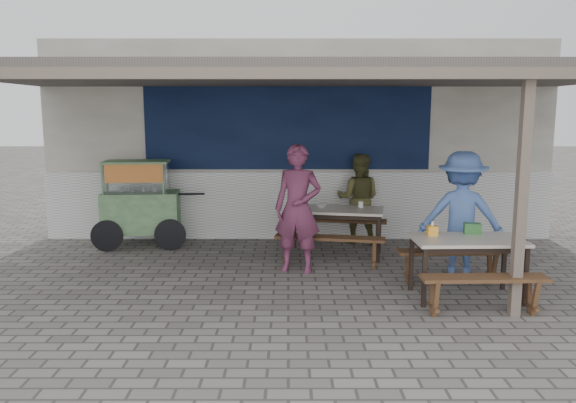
{
  "coord_description": "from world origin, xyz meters",
  "views": [
    {
      "loc": [
        -0.19,
        -6.92,
        2.26
      ],
      "look_at": [
        -0.19,
        0.9,
        1.01
      ],
      "focal_mm": 35.0,
      "sensor_mm": 36.0,
      "label": 1
    }
  ],
  "objects_px": {
    "condiment_jar": "(361,204)",
    "vendor_cart": "(140,200)",
    "tissue_box": "(432,230)",
    "patron_street_side": "(298,208)",
    "donation_box": "(472,229)",
    "bench_right_wall": "(451,259)",
    "condiment_bowl": "(321,206)",
    "bench_right_street": "(484,286)",
    "table_right": "(467,244)",
    "table_left": "(335,213)",
    "patron_wall_side": "(358,199)",
    "bench_left_wall": "(339,225)",
    "bench_left_street": "(330,244)",
    "patron_right_table": "(461,216)"
  },
  "relations": [
    {
      "from": "bench_right_street",
      "to": "patron_wall_side",
      "type": "bearing_deg",
      "value": 104.03
    },
    {
      "from": "donation_box",
      "to": "condiment_bowl",
      "type": "height_order",
      "value": "donation_box"
    },
    {
      "from": "vendor_cart",
      "to": "condiment_bowl",
      "type": "height_order",
      "value": "vendor_cart"
    },
    {
      "from": "tissue_box",
      "to": "condiment_jar",
      "type": "relative_size",
      "value": 1.3
    },
    {
      "from": "patron_street_side",
      "to": "donation_box",
      "type": "relative_size",
      "value": 9.03
    },
    {
      "from": "vendor_cart",
      "to": "donation_box",
      "type": "relative_size",
      "value": 8.91
    },
    {
      "from": "donation_box",
      "to": "table_right",
      "type": "bearing_deg",
      "value": -118.21
    },
    {
      "from": "bench_right_wall",
      "to": "condiment_bowl",
      "type": "relative_size",
      "value": 8.24
    },
    {
      "from": "bench_left_street",
      "to": "bench_right_wall",
      "type": "relative_size",
      "value": 1.15
    },
    {
      "from": "table_left",
      "to": "vendor_cart",
      "type": "relative_size",
      "value": 0.91
    },
    {
      "from": "tissue_box",
      "to": "condiment_jar",
      "type": "height_order",
      "value": "tissue_box"
    },
    {
      "from": "patron_street_side",
      "to": "donation_box",
      "type": "distance_m",
      "value": 2.36
    },
    {
      "from": "patron_street_side",
      "to": "tissue_box",
      "type": "xyz_separation_m",
      "value": [
        1.65,
        -1.02,
        -0.1
      ]
    },
    {
      "from": "bench_right_wall",
      "to": "donation_box",
      "type": "relative_size",
      "value": 7.03
    },
    {
      "from": "table_left",
      "to": "tissue_box",
      "type": "relative_size",
      "value": 13.67
    },
    {
      "from": "patron_wall_side",
      "to": "tissue_box",
      "type": "distance_m",
      "value": 2.83
    },
    {
      "from": "patron_right_table",
      "to": "patron_wall_side",
      "type": "bearing_deg",
      "value": -47.87
    },
    {
      "from": "bench_left_street",
      "to": "condiment_jar",
      "type": "height_order",
      "value": "condiment_jar"
    },
    {
      "from": "table_right",
      "to": "table_left",
      "type": "bearing_deg",
      "value": 122.97
    },
    {
      "from": "table_left",
      "to": "bench_left_street",
      "type": "distance_m",
      "value": 0.76
    },
    {
      "from": "bench_right_wall",
      "to": "tissue_box",
      "type": "bearing_deg",
      "value": -132.49
    },
    {
      "from": "bench_right_street",
      "to": "bench_right_wall",
      "type": "height_order",
      "value": "same"
    },
    {
      "from": "patron_wall_side",
      "to": "vendor_cart",
      "type": "bearing_deg",
      "value": 16.79
    },
    {
      "from": "table_right",
      "to": "tissue_box",
      "type": "relative_size",
      "value": 11.15
    },
    {
      "from": "vendor_cart",
      "to": "condiment_bowl",
      "type": "xyz_separation_m",
      "value": [
        3.03,
        -0.46,
        -0.02
      ]
    },
    {
      "from": "bench_right_street",
      "to": "bench_left_wall",
      "type": "bearing_deg",
      "value": 110.04
    },
    {
      "from": "bench_right_street",
      "to": "patron_street_side",
      "type": "relative_size",
      "value": 0.78
    },
    {
      "from": "table_right",
      "to": "patron_wall_side",
      "type": "bearing_deg",
      "value": 106.7
    },
    {
      "from": "vendor_cart",
      "to": "patron_right_table",
      "type": "xyz_separation_m",
      "value": [
        4.83,
        -1.88,
        0.08
      ]
    },
    {
      "from": "table_right",
      "to": "bench_left_wall",
      "type": "bearing_deg",
      "value": 113.85
    },
    {
      "from": "table_right",
      "to": "patron_right_table",
      "type": "height_order",
      "value": "patron_right_table"
    },
    {
      "from": "bench_left_wall",
      "to": "vendor_cart",
      "type": "height_order",
      "value": "vendor_cart"
    },
    {
      "from": "tissue_box",
      "to": "bench_right_street",
      "type": "bearing_deg",
      "value": -61.87
    },
    {
      "from": "bench_right_street",
      "to": "patron_wall_side",
      "type": "height_order",
      "value": "patron_wall_side"
    },
    {
      "from": "bench_right_street",
      "to": "tissue_box",
      "type": "bearing_deg",
      "value": 116.71
    },
    {
      "from": "bench_left_wall",
      "to": "table_left",
      "type": "bearing_deg",
      "value": -90.0
    },
    {
      "from": "vendor_cart",
      "to": "tissue_box",
      "type": "relative_size",
      "value": 15.07
    },
    {
      "from": "table_left",
      "to": "condiment_jar",
      "type": "bearing_deg",
      "value": 27.55
    },
    {
      "from": "bench_right_wall",
      "to": "patron_right_table",
      "type": "bearing_deg",
      "value": 49.26
    },
    {
      "from": "condiment_jar",
      "to": "bench_right_street",
      "type": "bearing_deg",
      "value": -70.03
    },
    {
      "from": "table_right",
      "to": "condiment_bowl",
      "type": "height_order",
      "value": "condiment_bowl"
    },
    {
      "from": "patron_street_side",
      "to": "patron_wall_side",
      "type": "xyz_separation_m",
      "value": [
        1.08,
        1.75,
        -0.13
      ]
    },
    {
      "from": "patron_street_side",
      "to": "tissue_box",
      "type": "relative_size",
      "value": 15.27
    },
    {
      "from": "condiment_jar",
      "to": "vendor_cart",
      "type": "bearing_deg",
      "value": 172.74
    },
    {
      "from": "condiment_bowl",
      "to": "bench_right_wall",
      "type": "bearing_deg",
      "value": -45.15
    },
    {
      "from": "table_left",
      "to": "patron_wall_side",
      "type": "bearing_deg",
      "value": 71.14
    },
    {
      "from": "bench_left_street",
      "to": "donation_box",
      "type": "distance_m",
      "value": 2.12
    },
    {
      "from": "table_right",
      "to": "patron_right_table",
      "type": "bearing_deg",
      "value": 77.15
    },
    {
      "from": "bench_left_wall",
      "to": "tissue_box",
      "type": "height_order",
      "value": "tissue_box"
    },
    {
      "from": "bench_left_wall",
      "to": "patron_street_side",
      "type": "distance_m",
      "value": 1.84
    }
  ]
}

